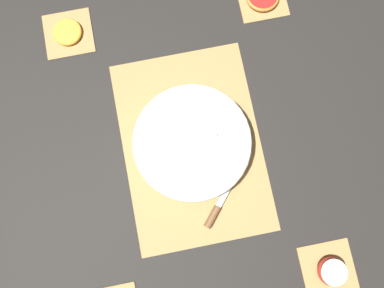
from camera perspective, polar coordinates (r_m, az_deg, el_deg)
The scene contains 8 objects.
ground_plane at distance 0.94m, azimuth 0.00°, elevation -0.29°, with size 6.00×6.00×0.00m, color black.
bamboo_mat_center at distance 0.93m, azimuth 0.00°, elevation -0.26°, with size 0.49×0.34×0.01m.
coaster_mat_near_left at distance 0.99m, azimuth 20.07°, elevation -17.53°, with size 0.13×0.13×0.01m.
coaster_mat_far_right at distance 1.07m, azimuth -18.32°, elevation 15.70°, with size 0.13×0.13×0.01m.
fruit_salad_bowl at distance 0.90m, azimuth 0.04°, elevation 0.16°, with size 0.28×0.28×0.07m.
paring_knife at distance 0.91m, azimuth 3.35°, elevation -10.64°, with size 0.12×0.10×0.02m.
apple_half at distance 0.97m, azimuth 20.53°, elevation -17.71°, with size 0.07×0.07×0.04m.
orange_slice_whole at distance 1.07m, azimuth -18.46°, elevation 15.87°, with size 0.08×0.08×0.01m.
Camera 1 is at (-0.14, 0.03, 0.93)m, focal length 35.00 mm.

